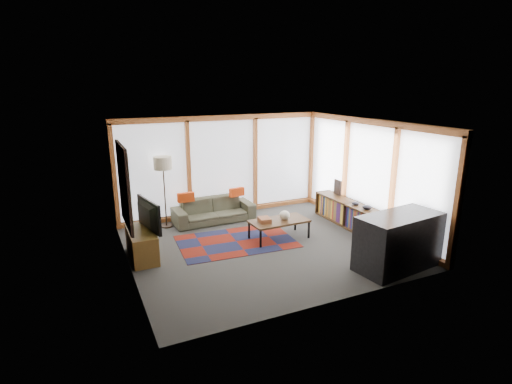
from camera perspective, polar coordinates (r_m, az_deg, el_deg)
name	(u,v)px	position (r m, az deg, el deg)	size (l,w,h in m)	color
ground	(264,246)	(8.64, 1.12, -7.70)	(5.50, 5.50, 0.00)	#2D2D2B
room_envelope	(273,169)	(8.86, 2.47, 3.36)	(5.52, 5.02, 2.62)	#473E33
rug	(236,241)	(8.86, -2.83, -7.06)	(2.49, 1.60, 0.01)	maroon
sofa	(214,210)	(10.07, -6.06, -2.59)	(2.01, 0.79, 0.59)	#3D3F2E
pillow_left	(186,197)	(9.81, -10.00, -0.75)	(0.41, 0.12, 0.23)	#C2390F
pillow_right	(237,192)	(10.15, -2.76, -0.01)	(0.39, 0.12, 0.21)	#C2390F
floor_lamp	(165,192)	(9.74, -12.93, -0.04)	(0.43, 0.43, 1.72)	#312418
coffee_table	(279,229)	(8.97, 3.30, -5.35)	(1.29, 0.65, 0.43)	#352213
book_stack	(264,220)	(8.75, 1.22, -4.00)	(0.24, 0.30, 0.10)	brown
vase	(285,215)	(8.91, 4.12, -3.32)	(0.24, 0.24, 0.20)	beige
bookshelf	(350,215)	(9.93, 13.33, -3.15)	(0.44, 2.41, 0.60)	#352213
bowl_a	(367,207)	(9.39, 15.58, -2.10)	(0.22, 0.22, 0.11)	black
bowl_b	(356,203)	(9.65, 14.04, -1.59)	(0.17, 0.17, 0.09)	black
shelf_picture	(338,187)	(10.43, 11.58, 0.67)	(0.04, 0.29, 0.38)	black
tv_console	(142,244)	(8.29, -16.02, -7.19)	(0.48, 1.14, 0.57)	brown
television	(144,215)	(8.11, -15.75, -3.24)	(1.06, 0.14, 0.61)	black
bar_counter	(398,241)	(7.95, 19.68, -6.66)	(1.65, 0.77, 1.04)	black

